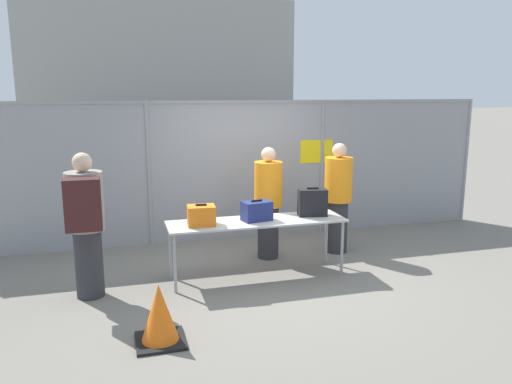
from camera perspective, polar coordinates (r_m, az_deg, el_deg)
ground_plane at (r=7.05m, az=1.63°, el=-9.13°), size 120.00×120.00×0.00m
fence_section at (r=8.39m, az=-1.86°, el=2.82°), size 9.03×0.07×2.33m
inspection_table at (r=6.66m, az=0.10°, el=-3.75°), size 2.38×0.64×0.79m
suitcase_orange at (r=6.42m, az=-6.27°, el=-2.68°), size 0.37×0.29×0.28m
suitcase_navy at (r=6.62m, az=0.08°, el=-2.18°), size 0.42×0.30×0.28m
suitcase_black at (r=6.91m, az=6.47°, el=-1.18°), size 0.42×0.28×0.40m
traveler_hooded at (r=6.24m, az=-18.89°, el=-3.09°), size 0.44×0.68×1.78m
security_worker_near at (r=7.42m, az=1.41°, el=-1.10°), size 0.42×0.42×1.68m
security_worker_far at (r=7.78m, az=9.35°, el=-0.53°), size 0.42×0.42×1.71m
utility_trailer at (r=11.26m, az=-2.70°, el=0.82°), size 4.04×2.02×0.68m
distant_hangar at (r=34.92m, az=-11.59°, el=13.32°), size 14.98×13.31×7.54m
traffic_cone at (r=5.20m, az=-10.96°, el=-13.69°), size 0.49×0.49×0.61m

